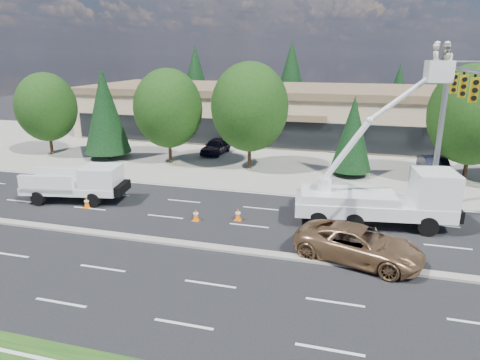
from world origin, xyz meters
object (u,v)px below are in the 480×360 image
(bucket_truck, at_px, (389,190))
(minivan, at_px, (359,244))
(signal_mast, at_px, (451,112))
(utility_pickup, at_px, (80,187))

(bucket_truck, relative_size, minivan, 1.69)
(signal_mast, distance_m, minivan, 9.35)
(signal_mast, height_order, utility_pickup, signal_mast)
(utility_pickup, bearing_deg, signal_mast, -3.17)
(signal_mast, height_order, minivan, signal_mast)
(minivan, bearing_deg, utility_pickup, 93.37)
(signal_mast, bearing_deg, minivan, -123.43)
(utility_pickup, bearing_deg, minivan, -22.68)
(utility_pickup, xyz_separation_m, bucket_truck, (18.52, 0.98, 1.09))
(utility_pickup, xyz_separation_m, minivan, (17.11, -3.68, -0.16))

